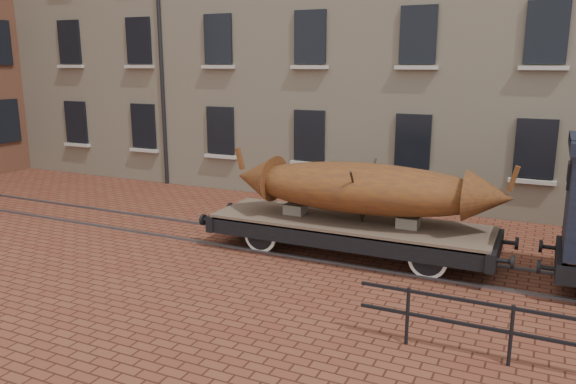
% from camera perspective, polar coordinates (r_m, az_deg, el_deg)
% --- Properties ---
extents(ground, '(90.00, 90.00, 0.00)m').
position_cam_1_polar(ground, '(14.07, 3.58, -6.05)').
color(ground, brown).
extents(rail_track, '(30.00, 1.52, 0.06)m').
position_cam_1_polar(rail_track, '(14.06, 3.58, -5.93)').
color(rail_track, '#59595E').
rests_on(rail_track, ground).
extents(flatcar_wagon, '(7.55, 2.05, 1.14)m').
position_cam_1_polar(flatcar_wagon, '(13.64, 6.22, -3.59)').
color(flatcar_wagon, brown).
rests_on(flatcar_wagon, ground).
extents(iron_boat, '(6.73, 2.07, 1.60)m').
position_cam_1_polar(iron_boat, '(13.29, 7.66, 0.42)').
color(iron_boat, brown).
rests_on(iron_boat, flatcar_wagon).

